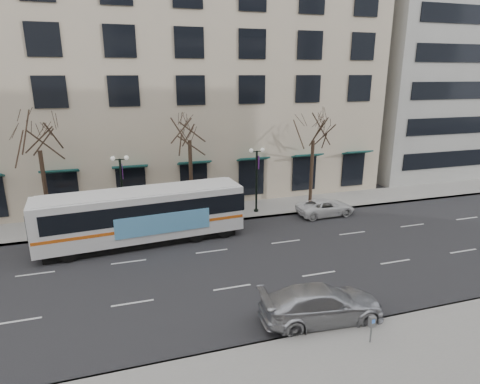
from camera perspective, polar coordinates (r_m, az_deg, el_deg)
name	(u,v)px	position (r m, az deg, el deg)	size (l,w,h in m)	color
ground	(221,268)	(23.26, -2.72, -10.70)	(160.00, 160.00, 0.00)	black
sidewalk_far	(253,209)	(32.51, 1.84, -2.44)	(80.00, 4.00, 0.15)	gray
building_hotel	(144,58)	(41.20, -13.55, 17.99)	(40.00, 20.00, 24.00)	#C1AF93
building_office	(442,11)	(55.73, 26.81, 21.97)	(25.00, 20.00, 35.00)	#999993
tree_far_left	(38,136)	(29.55, -26.83, 7.11)	(3.60, 3.60, 8.34)	black
tree_far_mid	(189,127)	(29.54, -7.24, 9.14)	(3.60, 3.60, 8.55)	black
tree_far_right	(314,128)	(32.82, 10.45, 8.88)	(3.60, 3.60, 8.06)	black
lamp_post_left	(122,188)	(29.29, -16.40, 0.61)	(1.22, 0.45, 5.21)	black
lamp_post_right	(257,177)	(30.97, 2.38, 2.13)	(1.22, 0.45, 5.21)	black
city_bus	(144,214)	(26.55, -13.55, -3.10)	(13.21, 3.95, 3.53)	white
silver_car	(322,304)	(18.81, 11.55, -15.34)	(2.27, 5.58, 1.62)	#B5B7BD
white_pickup	(325,207)	(31.88, 12.06, -2.14)	(2.09, 4.54, 1.26)	white
pay_station	(372,324)	(17.71, 18.25, -17.38)	(0.26, 0.17, 1.17)	gray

